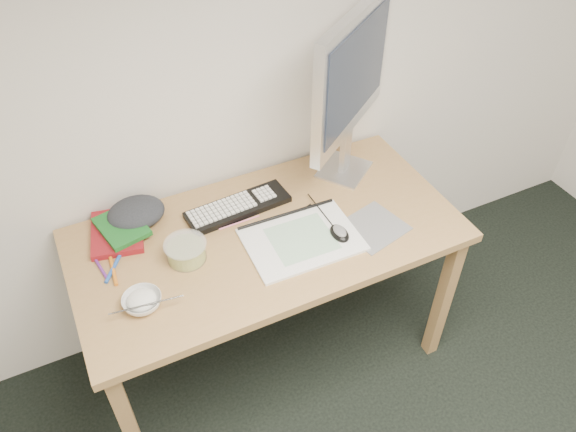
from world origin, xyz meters
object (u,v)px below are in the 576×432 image
object	(u,v)px
monitor	(352,78)
keyboard	(238,207)
sketchpad	(302,240)
rice_bowl	(142,302)
desk	(268,248)

from	to	relation	value
monitor	keyboard	bearing A→B (deg)	147.68
sketchpad	keyboard	world-z (taller)	keyboard
keyboard	rice_bowl	bearing A→B (deg)	-150.83
desk	sketchpad	distance (m)	0.16
monitor	rice_bowl	size ratio (longest dim) A/B	5.35
rice_bowl	monitor	bearing A→B (deg)	19.48
desk	rice_bowl	distance (m)	0.52
sketchpad	keyboard	bearing A→B (deg)	120.49
monitor	sketchpad	bearing A→B (deg)	-175.88
monitor	rice_bowl	bearing A→B (deg)	163.23
rice_bowl	sketchpad	bearing A→B (deg)	3.85
desk	keyboard	distance (m)	0.19
keyboard	desk	bearing A→B (deg)	-77.98
desk	monitor	world-z (taller)	monitor
monitor	desk	bearing A→B (deg)	168.07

